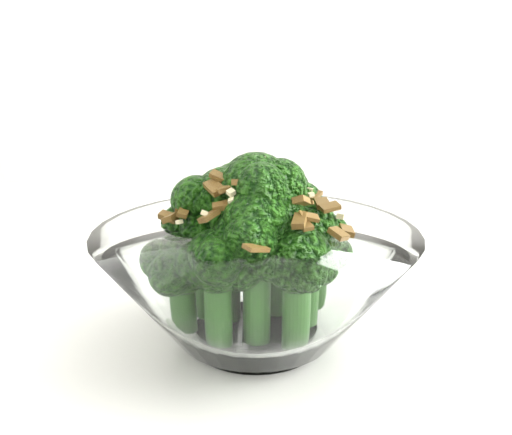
{
  "coord_description": "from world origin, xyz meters",
  "views": [
    {
      "loc": [
        -0.09,
        -0.43,
        0.97
      ],
      "look_at": [
        -0.08,
        -0.02,
        0.85
      ],
      "focal_mm": 40.0,
      "sensor_mm": 36.0,
      "label": 1
    }
  ],
  "objects": [
    {
      "name": "broccoli_dish",
      "position": [
        -0.08,
        -0.02,
        0.81
      ],
      "size": [
        0.25,
        0.25,
        0.15
      ],
      "color": "white",
      "rests_on": "table"
    },
    {
      "name": "table",
      "position": [
        -0.12,
        0.05,
        0.68
      ],
      "size": [
        1.36,
        1.06,
        0.75
      ],
      "color": "white",
      "rests_on": "ground"
    }
  ]
}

